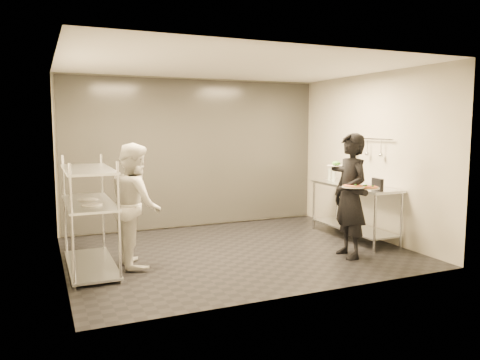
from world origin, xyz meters
name	(u,v)px	position (x,y,z in m)	size (l,w,h in m)	color
room_shell	(210,156)	(0.00, 1.18, 1.40)	(5.00, 4.00, 2.80)	black
pass_rack	(89,212)	(-2.15, 0.00, 0.77)	(0.60, 1.60, 1.50)	#B3B5BA
prep_counter	(354,202)	(2.18, 0.00, 0.63)	(0.60, 1.80, 0.92)	#B3B5BA
utensil_rail	(368,148)	(2.43, 0.00, 1.55)	(0.07, 1.20, 0.31)	#B3B5BA
waiter	(350,196)	(1.40, -0.92, 0.91)	(0.66, 0.43, 1.82)	black
chef	(135,205)	(-1.55, -0.08, 0.85)	(0.82, 0.64, 1.69)	beige
pizza_plate_near	(353,186)	(1.30, -1.12, 1.08)	(0.31, 0.31, 0.05)	silver
pizza_plate_far	(368,187)	(1.57, -1.11, 1.04)	(0.33, 0.33, 0.05)	silver
salad_plate	(336,164)	(1.37, -0.60, 1.34)	(0.28, 0.28, 0.07)	silver
pos_monitor	(377,184)	(2.06, -0.72, 1.02)	(0.05, 0.27, 0.19)	black
bottle_green	(334,174)	(2.15, 0.58, 1.05)	(0.07, 0.07, 0.26)	gray
bottle_clear	(330,174)	(2.21, 0.80, 1.03)	(0.06, 0.06, 0.21)	gray
bottle_dark	(350,178)	(2.11, 0.06, 1.02)	(0.06, 0.06, 0.21)	black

